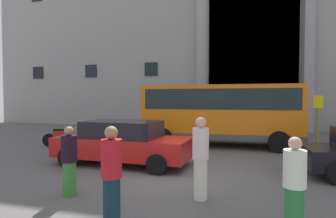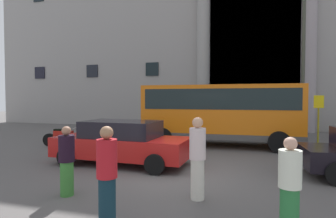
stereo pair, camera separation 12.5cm
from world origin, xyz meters
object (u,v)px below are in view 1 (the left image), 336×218
hedge_planter_far_west (251,124)px  pedestrian_child_trailing (294,186)px  bus_stop_sign (318,114)px  pedestrian_man_red_shirt (201,158)px  hedge_planter_far_east (173,121)px  pedestrian_woman_dark_dress (112,176)px  orange_minibus (220,110)px  motorcycle_far_end (62,137)px  lamppost_plaza_centre (303,48)px  parked_hatchback_near (123,142)px  pedestrian_man_crossing (69,161)px

hedge_planter_far_west → pedestrian_child_trailing: pedestrian_child_trailing is taller
bus_stop_sign → pedestrian_man_red_shirt: 9.75m
hedge_planter_far_east → pedestrian_woman_dark_dress: pedestrian_woman_dark_dress is taller
orange_minibus → pedestrian_man_red_shirt: orange_minibus is taller
hedge_planter_far_east → pedestrian_woman_dark_dress: bearing=-79.0°
hedge_planter_far_west → motorcycle_far_end: (-8.44, -7.39, -0.20)m
pedestrian_man_red_shirt → motorcycle_far_end: bearing=144.0°
hedge_planter_far_east → hedge_planter_far_west: (5.19, -0.38, 0.01)m
pedestrian_woman_dark_dress → lamppost_plaza_centre: size_ratio=0.21×
hedge_planter_far_east → pedestrian_child_trailing: 15.08m
parked_hatchback_near → pedestrian_child_trailing: (4.85, -3.74, 0.06)m
motorcycle_far_end → pedestrian_woman_dark_dress: (6.08, -6.70, 0.43)m
pedestrian_man_red_shirt → hedge_planter_far_west: bearing=82.9°
pedestrian_woman_dark_dress → lamppost_plaza_centre: lamppost_plaza_centre is taller
hedge_planter_far_west → motorcycle_far_end: bearing=-138.8°
orange_minibus → motorcycle_far_end: orange_minibus is taller
pedestrian_man_crossing → pedestrian_man_red_shirt: (2.92, 0.63, 0.12)m
hedge_planter_far_east → lamppost_plaza_centre: (7.81, -2.31, 4.29)m
pedestrian_man_red_shirt → pedestrian_child_trailing: (1.74, -1.20, -0.12)m
parked_hatchback_near → hedge_planter_far_west: bearing=68.3°
bus_stop_sign → pedestrian_man_red_shirt: size_ratio=1.31×
parked_hatchback_near → motorcycle_far_end: size_ratio=2.34×
hedge_planter_far_west → motorcycle_far_end: hedge_planter_far_west is taller
lamppost_plaza_centre → parked_hatchback_near: bearing=-131.0°
motorcycle_far_end → pedestrian_man_red_shirt: size_ratio=1.08×
hedge_planter_far_west → hedge_planter_far_east: bearing=175.8°
orange_minibus → pedestrian_woman_dark_dress: (-0.95, -9.09, -0.81)m
bus_stop_sign → pedestrian_woman_dark_dress: bearing=-117.2°
orange_minibus → pedestrian_child_trailing: bearing=-78.5°
motorcycle_far_end → pedestrian_child_trailing: 10.95m
bus_stop_sign → parked_hatchback_near: (-7.28, -6.24, -0.74)m
motorcycle_far_end → pedestrian_man_crossing: bearing=-62.5°
hedge_planter_far_west → pedestrian_child_trailing: (0.63, -13.53, 0.15)m
pedestrian_man_red_shirt → pedestrian_child_trailing: size_ratio=1.13×
bus_stop_sign → parked_hatchback_near: 9.62m
parked_hatchback_near → pedestrian_man_crossing: size_ratio=2.89×
bus_stop_sign → lamppost_plaza_centre: (-0.45, 1.62, 3.45)m
parked_hatchback_near → pedestrian_woman_dark_dress: size_ratio=2.63×
pedestrian_woman_dark_dress → lamppost_plaza_centre: 13.76m
hedge_planter_far_west → pedestrian_woman_dark_dress: (-2.36, -14.09, 0.23)m
hedge_planter_far_east → pedestrian_child_trailing: pedestrian_child_trailing is taller
hedge_planter_far_west → parked_hatchback_near: 10.65m
pedestrian_man_crossing → pedestrian_man_red_shirt: pedestrian_man_red_shirt is taller
hedge_planter_far_east → pedestrian_man_crossing: pedestrian_man_crossing is taller
parked_hatchback_near → pedestrian_man_crossing: (0.18, -3.18, 0.05)m
orange_minibus → hedge_planter_far_east: (-3.78, 5.39, -1.05)m
pedestrian_child_trailing → lamppost_plaza_centre: 12.47m
orange_minibus → pedestrian_man_red_shirt: size_ratio=3.94×
bus_stop_sign → motorcycle_far_end: (-11.51, -3.85, -1.03)m
orange_minibus → pedestrian_man_crossing: bearing=-110.2°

